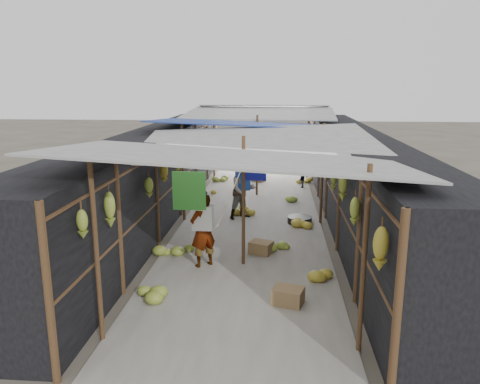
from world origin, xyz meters
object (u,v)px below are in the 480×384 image
(crate_near, at_px, (261,248))
(black_basin, at_px, (300,220))
(shopper_blue, at_px, (243,191))
(vendor_seated, at_px, (302,176))
(vendor_elderly, at_px, (203,231))

(crate_near, height_order, black_basin, crate_near)
(crate_near, relative_size, shopper_blue, 0.30)
(vendor_seated, bearing_deg, shopper_blue, -12.99)
(black_basin, bearing_deg, shopper_blue, 166.13)
(crate_near, relative_size, black_basin, 0.73)
(vendor_elderly, relative_size, shopper_blue, 0.97)
(crate_near, height_order, vendor_seated, vendor_seated)
(crate_near, bearing_deg, shopper_blue, 123.56)
(vendor_elderly, distance_m, shopper_blue, 3.49)
(shopper_blue, bearing_deg, crate_near, -112.39)
(vendor_elderly, height_order, shopper_blue, shopper_blue)
(crate_near, distance_m, vendor_seated, 6.70)
(vendor_elderly, xyz_separation_m, shopper_blue, (0.54, 3.45, 0.03))
(crate_near, height_order, vendor_elderly, vendor_elderly)
(black_basin, bearing_deg, crate_near, -112.01)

